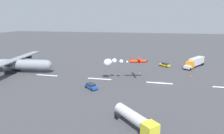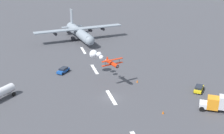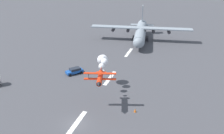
% 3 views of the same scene
% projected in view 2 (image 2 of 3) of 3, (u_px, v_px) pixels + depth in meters
% --- Properties ---
extents(ground_plane, '(440.00, 440.00, 0.00)m').
position_uv_depth(ground_plane, '(111.00, 97.00, 71.20)').
color(ground_plane, '#424247').
rests_on(ground_plane, ground).
extents(runway_stripe_3, '(8.00, 0.90, 0.01)m').
position_uv_depth(runway_stripe_3, '(111.00, 97.00, 71.19)').
color(runway_stripe_3, white).
rests_on(runway_stripe_3, ground).
extents(runway_stripe_4, '(8.00, 0.90, 0.01)m').
position_uv_depth(runway_stripe_4, '(94.00, 69.00, 88.51)').
color(runway_stripe_4, white).
rests_on(runway_stripe_4, ground).
extents(runway_stripe_5, '(8.00, 0.90, 0.01)m').
position_uv_depth(runway_stripe_5, '(83.00, 50.00, 105.84)').
color(runway_stripe_5, white).
rests_on(runway_stripe_5, ground).
extents(cargo_transport_plane, '(26.32, 35.83, 10.92)m').
position_uv_depth(cargo_transport_plane, '(80.00, 33.00, 116.22)').
color(cargo_transport_plane, gray).
rests_on(cargo_transport_plane, ground).
extents(stunt_biplane_red, '(13.97, 7.13, 2.60)m').
position_uv_depth(stunt_biplane_red, '(98.00, 56.00, 81.61)').
color(stunt_biplane_red, red).
extents(followme_car_yellow, '(4.60, 4.27, 1.52)m').
position_uv_depth(followme_car_yellow, '(199.00, 88.00, 74.05)').
color(followme_car_yellow, yellow).
rests_on(followme_car_yellow, ground).
extents(airport_staff_sedan, '(4.50, 4.16, 1.52)m').
position_uv_depth(airport_staff_sedan, '(63.00, 70.00, 85.67)').
color(airport_staff_sedan, '#194CA5').
rests_on(airport_staff_sedan, ground).
extents(traffic_cone_near, '(0.44, 0.44, 0.75)m').
position_uv_depth(traffic_cone_near, '(163.00, 112.00, 63.74)').
color(traffic_cone_near, orange).
rests_on(traffic_cone_near, ground).
extents(traffic_cone_far, '(0.44, 0.44, 0.75)m').
position_uv_depth(traffic_cone_far, '(137.00, 81.00, 79.34)').
color(traffic_cone_far, orange).
rests_on(traffic_cone_far, ground).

